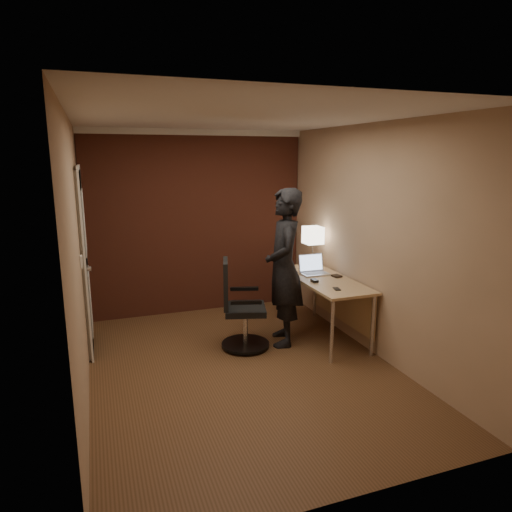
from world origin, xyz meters
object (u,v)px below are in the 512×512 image
Objects in this scene: laptop at (313,268)px; office_chair at (240,311)px; desk at (328,288)px; wallet at (337,276)px; desk_lamp at (313,236)px; person at (284,268)px; mouse at (315,281)px; phone at (337,289)px.

laptop is 1.12m from office_chair.
wallet is at bearing 1.25° from desk.
person reaches higher than desk_lamp.
laptop reaches higher than mouse.
person is at bearing -139.11° from desk_lamp.
desk is at bearing -178.75° from wallet.
phone is (-0.15, -0.46, 0.13)m from desk.
phone is at bearing -108.39° from desk.
phone is 1.11m from office_chair.
laptop is 0.58m from person.
desk_lamp is at bearing 64.87° from laptop.
person is at bearing -179.09° from desk.
desk is 15.00× the size of mouse.
person is at bearing -179.04° from wallet.
laptop is 0.32m from wallet.
phone is at bearing -75.60° from mouse.
desk is 0.50m from phone.
person is (-0.34, 0.11, 0.16)m from mouse.
desk_lamp is 0.53× the size of office_chair.
laptop reaches higher than phone.
desk_lamp reaches higher than desk.
phone is at bearing -95.55° from laptop.
desk_lamp is 0.88m from person.
desk_lamp is 0.68m from wallet.
office_chair is (-1.12, 0.01, -0.16)m from desk.
person is (-0.64, -0.55, -0.24)m from desk_lamp.
laptop is 3.31× the size of mouse.
desk_lamp is 0.83m from mouse.
mouse is 0.36m from phone.
desk is at bearing -0.43° from office_chair.
office_chair reaches higher than phone.
person reaches higher than phone.
desk is 1.13m from office_chair.
wallet is at bearing 17.21° from mouse.
laptop reaches higher than wallet.
desk_lamp is at bearing 24.57° from office_chair.
person is (-0.59, -0.01, 0.30)m from desk.
office_chair is (-0.87, 0.13, -0.30)m from mouse.
laptop is (-0.13, -0.29, -0.35)m from desk_lamp.
laptop is (-0.08, 0.26, 0.19)m from desk.
desk is 0.77m from desk_lamp.
office_chair reaches higher than mouse.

